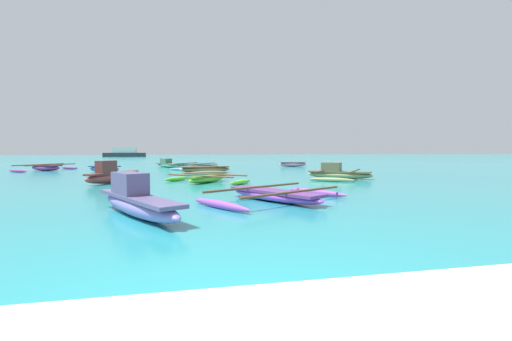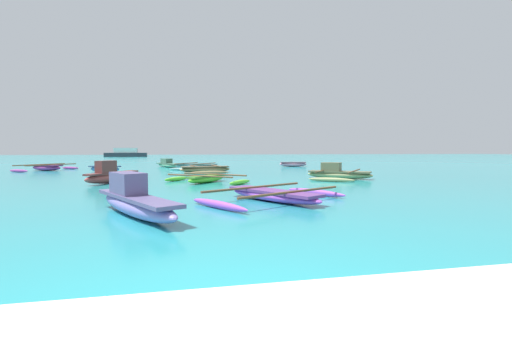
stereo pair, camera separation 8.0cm
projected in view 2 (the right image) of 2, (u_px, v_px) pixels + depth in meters
moored_boat_0 at (196, 166)px, 26.34m from camera, size 4.01×4.25×0.49m
moored_boat_1 at (105, 169)px, 22.84m from camera, size 2.32×1.72×0.43m
moored_boat_2 at (112, 175)px, 15.38m from camera, size 2.04×3.06×1.01m
moored_boat_3 at (273, 195)px, 9.86m from camera, size 4.67×4.04×0.37m
moored_boat_4 at (206, 179)px, 15.52m from camera, size 3.91×3.70×0.38m
moored_boat_5 at (134, 201)px, 7.69m from camera, size 2.38×3.77×0.95m
moored_boat_6 at (46, 168)px, 24.70m from camera, size 3.67×4.52×0.47m
moored_boat_7 at (169, 164)px, 29.46m from camera, size 2.54×3.93×0.76m
moored_boat_8 at (205, 169)px, 22.50m from camera, size 3.43×3.36×0.48m
moored_boat_9 at (293, 164)px, 30.79m from camera, size 2.54×1.17×0.43m
moored_boat_10 at (338, 173)px, 17.68m from camera, size 4.12×4.51×0.84m
mooring_buoy_1 at (118, 175)px, 17.60m from camera, size 0.34×0.34×0.34m
distant_ferry at (126, 153)px, 78.70m from camera, size 9.20×2.02×2.02m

